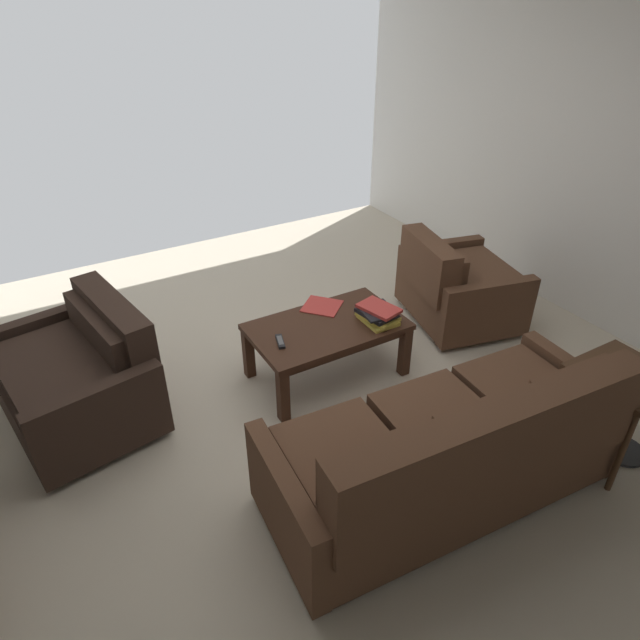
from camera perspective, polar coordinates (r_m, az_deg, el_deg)
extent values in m
cube|color=beige|center=(4.00, -1.39, -7.75)|extent=(5.30, 5.91, 0.01)
cube|color=white|center=(5.07, 26.68, 15.33)|extent=(0.12, 5.91, 2.75)
cylinder|color=black|center=(4.05, 18.53, -8.64)|extent=(0.05, 0.05, 0.06)
cylinder|color=black|center=(3.33, -3.74, -17.32)|extent=(0.05, 0.05, 0.06)
cylinder|color=black|center=(3.74, 25.83, -14.54)|extent=(0.05, 0.05, 0.06)
cylinder|color=black|center=(2.96, 2.17, -26.58)|extent=(0.05, 0.05, 0.06)
cube|color=brown|center=(3.27, 12.46, -13.83)|extent=(1.86, 0.94, 0.37)
cube|color=brown|center=(3.47, 20.72, -7.15)|extent=(0.61, 0.76, 0.10)
cube|color=brown|center=(3.12, 12.74, -10.56)|extent=(0.61, 0.76, 0.10)
cube|color=brown|center=(2.86, 2.82, -14.43)|extent=(0.61, 0.76, 0.10)
cube|color=brown|center=(2.83, 17.69, -12.61)|extent=(1.82, 0.31, 0.51)
cube|color=brown|center=(3.26, 24.36, -7.50)|extent=(0.55, 0.16, 0.37)
cube|color=brown|center=(2.88, 16.24, -11.31)|extent=(0.55, 0.16, 0.37)
cube|color=brown|center=(2.60, 5.74, -15.76)|extent=(0.55, 0.16, 0.37)
cube|color=brown|center=(3.79, 24.24, -7.59)|extent=(0.16, 0.82, 0.53)
cube|color=brown|center=(2.88, -3.59, -19.20)|extent=(0.16, 0.82, 0.53)
cylinder|color=black|center=(4.39, -29.18, -7.94)|extent=(0.06, 0.06, 0.06)
cylinder|color=black|center=(3.79, -26.29, -13.94)|extent=(0.06, 0.06, 0.06)
cylinder|color=black|center=(4.48, -20.90, -4.77)|extent=(0.06, 0.06, 0.06)
cylinder|color=black|center=(3.90, -16.73, -10.04)|extent=(0.06, 0.06, 0.06)
cube|color=#33231C|center=(3.99, -23.98, -6.66)|extent=(0.95, 1.04, 0.36)
cube|color=#33231C|center=(3.86, -25.00, -4.06)|extent=(0.84, 0.96, 0.10)
cube|color=#33231C|center=(3.87, -20.40, -0.76)|extent=(0.33, 0.94, 0.43)
cube|color=#33231C|center=(3.84, -21.89, -1.32)|extent=(0.26, 0.83, 0.30)
cube|color=#33231C|center=(4.37, -26.34, -2.58)|extent=(0.81, 0.24, 0.52)
cube|color=#33231C|center=(3.55, -21.53, -9.89)|extent=(0.81, 0.24, 0.52)
cube|color=#3D2316|center=(3.94, 0.73, -0.72)|extent=(1.10, 0.65, 0.04)
cube|color=#3D2316|center=(3.97, 0.73, -1.27)|extent=(1.01, 0.58, 0.05)
cube|color=#3D2316|center=(4.49, 4.40, 0.32)|extent=(0.07, 0.07, 0.40)
cube|color=#3D2316|center=(4.09, -7.40, -3.42)|extent=(0.07, 0.07, 0.40)
cube|color=#3D2316|center=(4.12, 8.75, -3.22)|extent=(0.07, 0.07, 0.40)
cube|color=#3D2316|center=(3.68, -3.83, -7.81)|extent=(0.07, 0.07, 0.40)
cube|color=#472D1C|center=(3.65, 29.10, -5.01)|extent=(0.51, 0.51, 0.03)
cylinder|color=#472D1C|center=(4.07, 27.18, -5.89)|extent=(0.04, 0.04, 0.59)
cylinder|color=#472D1C|center=(3.74, 23.19, -8.25)|extent=(0.04, 0.04, 0.59)
cylinder|color=#472D1C|center=(3.59, 28.72, -11.96)|extent=(0.04, 0.04, 0.59)
cylinder|color=#262628|center=(4.05, 28.74, -11.76)|extent=(0.28, 0.28, 0.02)
cylinder|color=black|center=(4.94, 18.94, -0.64)|extent=(0.06, 0.06, 0.06)
cylinder|color=black|center=(5.33, 15.70, 2.45)|extent=(0.06, 0.06, 0.06)
cylinder|color=black|center=(4.61, 12.01, -1.98)|extent=(0.06, 0.06, 0.06)
cylinder|color=black|center=(5.03, 9.12, 1.41)|extent=(0.06, 0.06, 0.06)
cube|color=brown|center=(4.87, 14.30, 2.46)|extent=(0.94, 0.88, 0.35)
cube|color=brown|center=(4.77, 14.87, 4.86)|extent=(0.83, 0.81, 0.10)
cube|color=brown|center=(4.55, 11.17, 5.61)|extent=(0.34, 0.74, 0.43)
cube|color=brown|center=(4.60, 12.40, 5.77)|extent=(0.27, 0.66, 0.30)
cube|color=brown|center=(4.54, 16.92, 0.77)|extent=(0.80, 0.28, 0.51)
cube|color=brown|center=(5.14, 12.19, 5.31)|extent=(0.80, 0.28, 0.51)
cylinder|color=white|center=(3.59, 28.42, -4.13)|extent=(0.08, 0.08, 0.10)
cube|color=white|center=(3.55, 27.95, -4.40)|extent=(0.02, 0.01, 0.06)
cube|color=#E0CC4C|center=(3.98, 6.03, 0.02)|extent=(0.21, 0.26, 0.03)
cube|color=#E0CC4C|center=(3.97, 6.00, 0.36)|extent=(0.24, 0.31, 0.03)
cube|color=black|center=(3.95, 5.82, 0.68)|extent=(0.22, 0.29, 0.03)
cube|color=black|center=(3.95, 5.94, 0.97)|extent=(0.26, 0.29, 0.02)
cube|color=#C63833|center=(3.94, 6.12, 1.22)|extent=(0.25, 0.32, 0.02)
cube|color=black|center=(3.74, -4.13, -2.23)|extent=(0.09, 0.17, 0.02)
cube|color=#59595B|center=(3.74, -4.14, -2.09)|extent=(0.06, 0.11, 0.00)
cube|color=#C63833|center=(4.15, 0.20, 1.45)|extent=(0.37, 0.37, 0.01)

